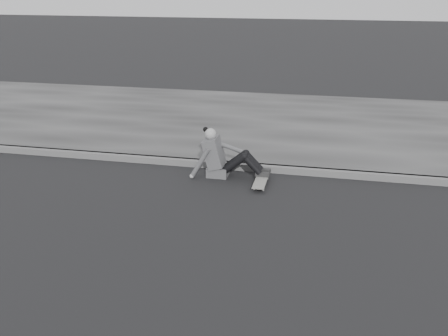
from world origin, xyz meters
name	(u,v)px	position (x,y,z in m)	size (l,w,h in m)	color
ground	(253,240)	(0.00, 0.00, 0.00)	(80.00, 80.00, 0.00)	black
curb	(275,169)	(0.00, 2.58, 0.06)	(24.00, 0.16, 0.12)	#555555
sidewalk	(290,124)	(0.00, 5.60, 0.06)	(24.00, 6.00, 0.12)	#363636
skateboard	(261,181)	(-0.16, 1.94, 0.07)	(0.20, 0.78, 0.09)	#9D9E98
seated_woman	(222,157)	(-0.90, 2.19, 0.36)	(1.38, 0.46, 0.88)	#48494B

